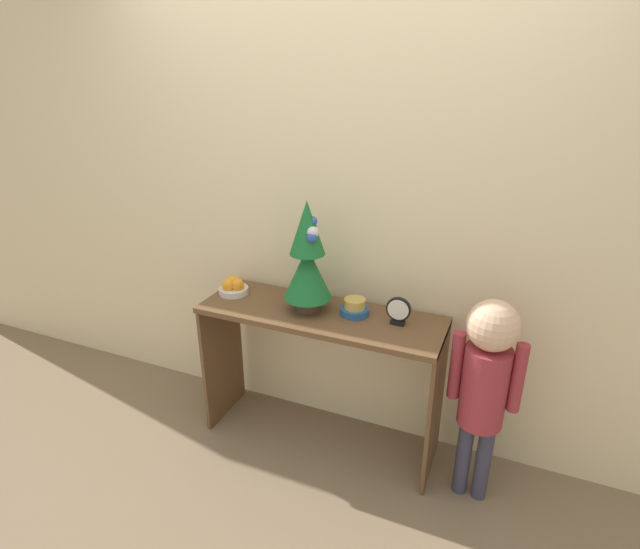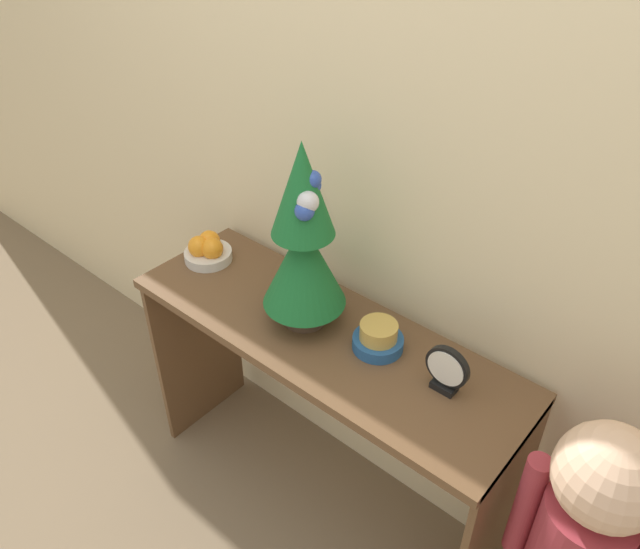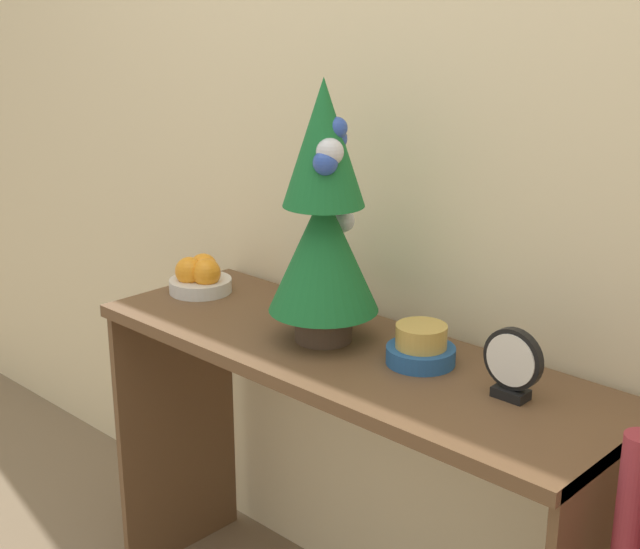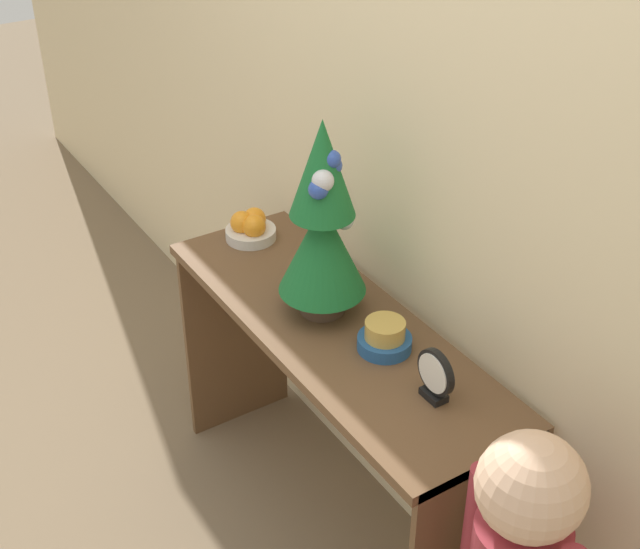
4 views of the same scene
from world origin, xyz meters
TOP-DOWN VIEW (x-y plane):
  - back_wall at (0.00, 0.47)m, footprint 7.00×0.05m
  - console_table at (0.00, 0.21)m, footprint 1.27×0.43m
  - mini_tree at (-0.07, 0.22)m, footprint 0.25×0.25m
  - fruit_bowl at (-0.54, 0.24)m, footprint 0.16×0.16m
  - singing_bowl at (0.17, 0.26)m, footprint 0.15×0.15m
  - desk_clock at (0.40, 0.25)m, footprint 0.12×0.04m

SIDE VIEW (x-z plane):
  - console_table at x=0.00m, z-range 0.22..1.02m
  - singing_bowl at x=0.17m, z-range 0.80..0.88m
  - fruit_bowl at x=-0.54m, z-range 0.80..0.89m
  - desk_clock at x=0.40m, z-range 0.80..0.95m
  - mini_tree at x=-0.07m, z-range 0.80..1.38m
  - back_wall at x=0.00m, z-range 0.00..2.50m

